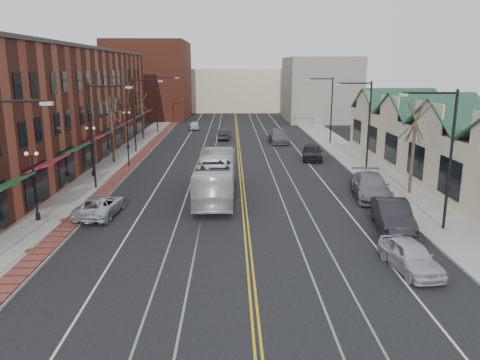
{
  "coord_description": "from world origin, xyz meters",
  "views": [
    {
      "loc": [
        -0.88,
        -19.66,
        9.31
      ],
      "look_at": [
        -0.3,
        10.59,
        2.0
      ],
      "focal_mm": 35.0,
      "sensor_mm": 36.0,
      "label": 1
    }
  ],
  "objects_px": {
    "parked_suv": "(100,206)",
    "parked_car_b": "(392,215)",
    "parked_car_d": "(312,152)",
    "transit_bus": "(216,176)",
    "parked_car_c": "(371,186)",
    "parked_car_a": "(410,256)"
  },
  "relations": [
    {
      "from": "parked_car_a",
      "to": "parked_car_b",
      "type": "xyz_separation_m",
      "value": [
        1.08,
        5.72,
        0.14
      ]
    },
    {
      "from": "parked_suv",
      "to": "parked_car_c",
      "type": "height_order",
      "value": "parked_car_c"
    },
    {
      "from": "parked_suv",
      "to": "parked_car_b",
      "type": "xyz_separation_m",
      "value": [
        17.88,
        -2.88,
        0.18
      ]
    },
    {
      "from": "parked_suv",
      "to": "parked_car_b",
      "type": "distance_m",
      "value": 18.11
    },
    {
      "from": "transit_bus",
      "to": "parked_car_d",
      "type": "bearing_deg",
      "value": -123.16
    },
    {
      "from": "parked_car_b",
      "to": "parked_car_c",
      "type": "relative_size",
      "value": 0.87
    },
    {
      "from": "transit_bus",
      "to": "parked_suv",
      "type": "bearing_deg",
      "value": 32.5
    },
    {
      "from": "parked_suv",
      "to": "parked_car_b",
      "type": "bearing_deg",
      "value": 174.02
    },
    {
      "from": "parked_car_b",
      "to": "parked_car_c",
      "type": "height_order",
      "value": "parked_car_c"
    },
    {
      "from": "parked_car_b",
      "to": "parked_car_d",
      "type": "xyz_separation_m",
      "value": [
        -1.08,
        21.35,
        -0.03
      ]
    },
    {
      "from": "parked_suv",
      "to": "transit_bus",
      "type": "bearing_deg",
      "value": -145.34
    },
    {
      "from": "parked_car_c",
      "to": "parked_car_d",
      "type": "xyz_separation_m",
      "value": [
        -1.8,
        14.53,
        -0.04
      ]
    },
    {
      "from": "parked_car_a",
      "to": "parked_suv",
      "type": "bearing_deg",
      "value": 145.58
    },
    {
      "from": "parked_car_b",
      "to": "parked_car_a",
      "type": "bearing_deg",
      "value": -93.42
    },
    {
      "from": "parked_car_d",
      "to": "transit_bus",
      "type": "bearing_deg",
      "value": -116.18
    },
    {
      "from": "transit_bus",
      "to": "parked_car_d",
      "type": "xyz_separation_m",
      "value": [
        9.5,
        13.99,
        -0.74
      ]
    },
    {
      "from": "parked_suv",
      "to": "parked_car_b",
      "type": "height_order",
      "value": "parked_car_b"
    },
    {
      "from": "transit_bus",
      "to": "parked_car_d",
      "type": "height_order",
      "value": "transit_bus"
    },
    {
      "from": "transit_bus",
      "to": "parked_suv",
      "type": "height_order",
      "value": "transit_bus"
    },
    {
      "from": "transit_bus",
      "to": "parked_car_d",
      "type": "distance_m",
      "value": 16.93
    },
    {
      "from": "parked_car_d",
      "to": "parked_suv",
      "type": "bearing_deg",
      "value": -124.3
    },
    {
      "from": "parked_car_a",
      "to": "parked_car_d",
      "type": "bearing_deg",
      "value": 82.69
    }
  ]
}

